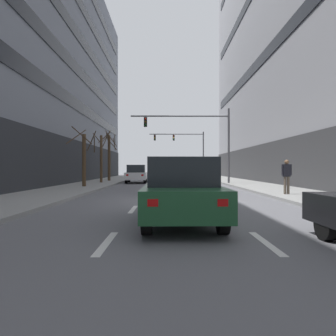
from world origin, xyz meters
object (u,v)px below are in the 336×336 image
(street_tree_0, at_px, (102,156))
(pedestrian_1, at_px, (287,174))
(traffic_signal_1, at_px, (185,144))
(street_tree_1, at_px, (84,158))
(car_driving_0, at_px, (181,191))
(street_tree_2, at_px, (109,156))
(car_driving_2, at_px, (174,178))
(traffic_signal_0, at_px, (199,133))
(car_driving_1, at_px, (136,174))

(street_tree_0, relative_size, pedestrian_1, 2.74)
(traffic_signal_1, relative_size, street_tree_1, 1.91)
(car_driving_0, distance_m, street_tree_1, 15.77)
(street_tree_0, xyz_separation_m, street_tree_2, (0.00, 3.93, 0.14))
(car_driving_2, xyz_separation_m, traffic_signal_0, (2.38, 5.47, 3.79))
(car_driving_2, bearing_deg, traffic_signal_0, 66.47)
(car_driving_2, height_order, street_tree_0, street_tree_0)
(street_tree_0, distance_m, street_tree_1, 6.02)
(traffic_signal_1, relative_size, street_tree_0, 1.69)
(car_driving_1, distance_m, traffic_signal_0, 7.45)
(car_driving_0, relative_size, traffic_signal_1, 0.57)
(pedestrian_1, bearing_deg, car_driving_2, 131.40)
(car_driving_1, height_order, pedestrian_1, pedestrian_1)
(car_driving_0, bearing_deg, pedestrian_1, 53.21)
(car_driving_0, relative_size, pedestrian_1, 2.67)
(car_driving_2, height_order, street_tree_2, street_tree_2)
(car_driving_1, relative_size, street_tree_2, 0.91)
(car_driving_2, distance_m, street_tree_1, 6.59)
(pedestrian_1, bearing_deg, traffic_signal_1, 96.14)
(car_driving_0, relative_size, street_tree_0, 0.97)
(car_driving_2, height_order, street_tree_1, street_tree_1)
(street_tree_1, bearing_deg, car_driving_2, -4.14)
(car_driving_2, xyz_separation_m, street_tree_2, (-6.40, 10.41, 1.87))
(street_tree_1, relative_size, pedestrian_1, 2.43)
(pedestrian_1, bearing_deg, street_tree_1, 150.50)
(car_driving_0, relative_size, street_tree_2, 0.90)
(car_driving_0, xyz_separation_m, pedestrian_1, (5.69, 7.61, 0.30))
(car_driving_1, xyz_separation_m, traffic_signal_1, (5.66, 16.15, 4.07))
(car_driving_1, bearing_deg, pedestrian_1, -58.53)
(traffic_signal_0, bearing_deg, street_tree_2, 150.66)
(car_driving_2, xyz_separation_m, traffic_signal_1, (2.26, 24.49, 4.15))
(street_tree_0, xyz_separation_m, street_tree_1, (-0.02, -6.01, -0.32))
(street_tree_1, xyz_separation_m, street_tree_2, (0.02, 9.94, 0.46))
(traffic_signal_1, height_order, pedestrian_1, traffic_signal_1)
(car_driving_0, bearing_deg, traffic_signal_0, 82.65)
(street_tree_2, xyz_separation_m, pedestrian_1, (11.97, -16.73, -1.49))
(car_driving_0, height_order, traffic_signal_0, traffic_signal_0)
(street_tree_0, height_order, pedestrian_1, street_tree_0)
(traffic_signal_1, relative_size, street_tree_2, 1.57)
(car_driving_2, height_order, traffic_signal_1, traffic_signal_1)
(car_driving_0, distance_m, street_tree_0, 21.41)
(car_driving_1, height_order, traffic_signal_0, traffic_signal_0)
(car_driving_0, bearing_deg, street_tree_1, 113.63)
(car_driving_2, relative_size, street_tree_2, 0.83)
(car_driving_1, relative_size, traffic_signal_0, 0.54)
(car_driving_1, xyz_separation_m, street_tree_1, (-3.01, -7.88, 1.33))
(car_driving_2, xyz_separation_m, pedestrian_1, (5.57, -6.32, 0.38))
(car_driving_1, bearing_deg, street_tree_1, -110.90)
(traffic_signal_0, relative_size, street_tree_1, 2.06)
(traffic_signal_0, relative_size, pedestrian_1, 5.00)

